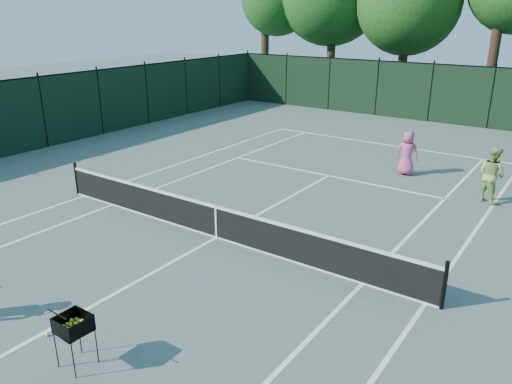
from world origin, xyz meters
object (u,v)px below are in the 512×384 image
Objects in this scene: player_green at (492,174)px; player_pink at (407,153)px; ball_hopper at (73,325)px; loose_ball_near_cart at (47,334)px.

player_pink is at bearing 10.59° from player_green.
ball_hopper is (-3.98, -12.19, -0.09)m from player_green.
player_green is (3.06, -1.21, 0.08)m from player_pink.
player_pink is 23.58× the size of loose_ball_near_cart.
ball_hopper is at bearing -8.03° from loose_ball_near_cart.
player_green is 12.82m from ball_hopper.
loose_ball_near_cart is (-1.14, 0.16, -0.76)m from ball_hopper.
player_green is at bearing 76.18° from ball_hopper.
ball_hopper reaches higher than loose_ball_near_cart.
player_pink is at bearing 81.13° from loose_ball_near_cart.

